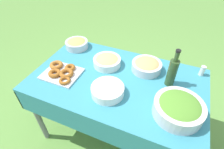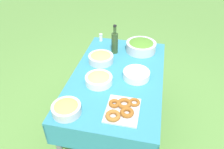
{
  "view_description": "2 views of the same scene",
  "coord_description": "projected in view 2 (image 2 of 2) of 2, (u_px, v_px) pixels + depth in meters",
  "views": [
    {
      "loc": [
        -0.38,
        1.01,
        1.77
      ],
      "look_at": [
        0.05,
        0.01,
        0.81
      ],
      "focal_mm": 28.0,
      "sensor_mm": 36.0,
      "label": 1
    },
    {
      "loc": [
        1.67,
        0.31,
        2.04
      ],
      "look_at": [
        0.07,
        -0.04,
        0.82
      ],
      "focal_mm": 35.0,
      "sensor_mm": 36.0,
      "label": 2
    }
  ],
  "objects": [
    {
      "name": "plate_stack",
      "position": [
        136.0,
        75.0,
        2.06
      ],
      "size": [
        0.25,
        0.25,
        0.07
      ],
      "color": "white",
      "rests_on": "picnic_table"
    },
    {
      "name": "salt_shaker",
      "position": [
        101.0,
        37.0,
        2.65
      ],
      "size": [
        0.04,
        0.04,
        0.09
      ],
      "color": "white",
      "rests_on": "picnic_table"
    },
    {
      "name": "bread_bowl",
      "position": [
        101.0,
        58.0,
        2.27
      ],
      "size": [
        0.26,
        0.26,
        0.1
      ],
      "color": "silver",
      "rests_on": "picnic_table"
    },
    {
      "name": "pasta_bowl",
      "position": [
        99.0,
        79.0,
        1.99
      ],
      "size": [
        0.25,
        0.25,
        0.09
      ],
      "color": "white",
      "rests_on": "picnic_table"
    },
    {
      "name": "olive_oil_bottle",
      "position": [
        115.0,
        42.0,
        2.38
      ],
      "size": [
        0.07,
        0.07,
        0.33
      ],
      "color": "#2D4723",
      "rests_on": "picnic_table"
    },
    {
      "name": "donut_platter",
      "position": [
        122.0,
        109.0,
        1.72
      ],
      "size": [
        0.33,
        0.27,
        0.05
      ],
      "color": "silver",
      "rests_on": "picnic_table"
    },
    {
      "name": "picnic_table",
      "position": [
        117.0,
        83.0,
        2.18
      ],
      "size": [
        1.44,
        0.87,
        0.77
      ],
      "color": "teal",
      "rests_on": "ground_plane"
    },
    {
      "name": "fruit_bowl",
      "position": [
        66.0,
        108.0,
        1.69
      ],
      "size": [
        0.23,
        0.23,
        0.09
      ],
      "color": "silver",
      "rests_on": "picnic_table"
    },
    {
      "name": "ground_plane",
      "position": [
        116.0,
        127.0,
        2.58
      ],
      "size": [
        14.0,
        14.0,
        0.0
      ],
      "primitive_type": "plane",
      "color": "#609342"
    },
    {
      "name": "salad_bowl",
      "position": [
        141.0,
        46.0,
        2.45
      ],
      "size": [
        0.33,
        0.33,
        0.12
      ],
      "color": "silver",
      "rests_on": "picnic_table"
    }
  ]
}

